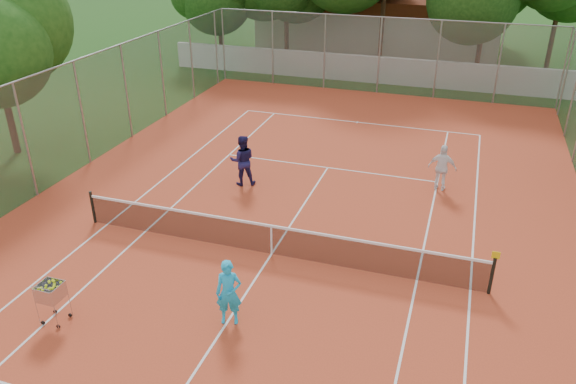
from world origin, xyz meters
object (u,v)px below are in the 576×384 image
(clubhouse, at_px, (381,15))
(player_far_right, at_px, (442,168))
(player_far_left, at_px, (242,160))
(ball_hopper, at_px, (53,301))
(tennis_net, at_px, (271,239))
(player_near, at_px, (229,293))

(clubhouse, xyz_separation_m, player_far_right, (6.23, -23.19, -1.35))
(player_far_left, xyz_separation_m, ball_hopper, (-1.36, -8.45, -0.34))
(clubhouse, xyz_separation_m, ball_hopper, (-1.90, -33.39, -1.60))
(tennis_net, distance_m, player_near, 3.12)
(clubhouse, height_order, player_far_right, clubhouse)
(clubhouse, bearing_deg, ball_hopper, -93.27)
(player_far_left, relative_size, ball_hopper, 1.59)
(player_far_left, distance_m, player_far_right, 7.00)
(tennis_net, distance_m, player_far_left, 4.81)
(player_near, height_order, ball_hopper, player_near)
(tennis_net, bearing_deg, player_far_left, 122.05)
(player_far_right, bearing_deg, clubhouse, -70.32)
(player_near, distance_m, player_far_left, 7.61)
(player_far_right, bearing_deg, player_near, 69.51)
(player_far_left, height_order, ball_hopper, player_far_left)
(player_far_right, bearing_deg, tennis_net, 58.55)
(clubhouse, distance_m, player_near, 32.19)
(clubhouse, height_order, ball_hopper, clubhouse)
(tennis_net, xyz_separation_m, player_near, (0.06, -3.10, 0.35))
(tennis_net, distance_m, ball_hopper, 5.88)
(clubhouse, bearing_deg, player_near, -86.34)
(player_far_left, bearing_deg, tennis_net, 97.54)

